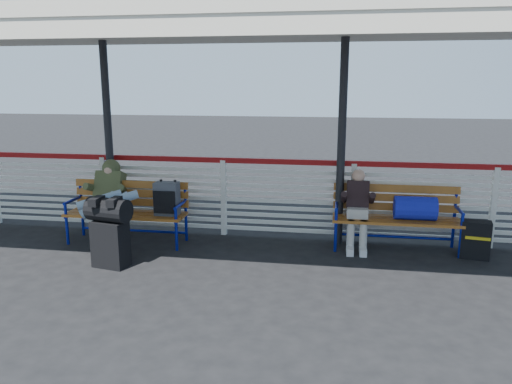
% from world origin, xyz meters
% --- Properties ---
extents(ground, '(60.00, 60.00, 0.00)m').
position_xyz_m(ground, '(0.00, 0.00, 0.00)').
color(ground, black).
rests_on(ground, ground).
extents(fence, '(12.08, 0.08, 1.24)m').
position_xyz_m(fence, '(0.00, 1.90, 0.66)').
color(fence, silver).
rests_on(fence, ground).
extents(canopy, '(12.60, 3.60, 3.16)m').
position_xyz_m(canopy, '(-0.00, 0.87, 3.04)').
color(canopy, silver).
rests_on(canopy, ground).
extents(luggage_stack, '(0.61, 0.42, 0.93)m').
position_xyz_m(luggage_stack, '(-1.15, 0.27, 0.50)').
color(luggage_stack, black).
rests_on(luggage_stack, ground).
extents(bench_left, '(1.80, 0.56, 0.96)m').
position_xyz_m(bench_left, '(-1.12, 1.30, 0.61)').
color(bench_left, '#AC6221').
rests_on(bench_left, ground).
extents(bench_right, '(1.80, 0.56, 0.92)m').
position_xyz_m(bench_right, '(2.73, 1.61, 0.59)').
color(bench_right, '#AC6221').
rests_on(bench_right, ground).
extents(traveler_man, '(0.94, 1.64, 0.77)m').
position_xyz_m(traveler_man, '(-1.49, 0.96, 0.74)').
color(traveler_man, '#8BA3BB').
rests_on(traveler_man, ground).
extents(companion_person, '(0.32, 0.66, 1.15)m').
position_xyz_m(companion_person, '(2.06, 1.57, 0.60)').
color(companion_person, '#B6AFA5').
rests_on(companion_person, ground).
extents(suitcase_side, '(0.41, 0.29, 0.53)m').
position_xyz_m(suitcase_side, '(3.66, 1.39, 0.27)').
color(suitcase_side, black).
rests_on(suitcase_side, ground).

